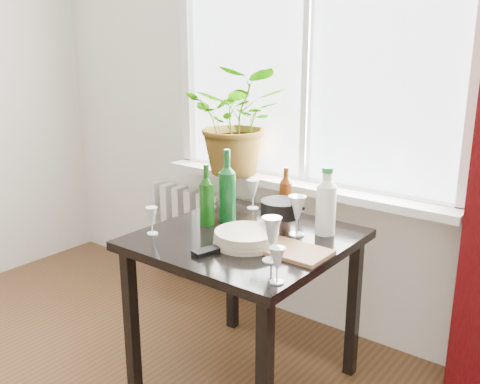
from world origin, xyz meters
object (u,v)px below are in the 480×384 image
Objects in this scene: cutting_board at (292,251)px; tv_remote at (213,250)px; radiator at (199,232)px; wineglass_back_center at (297,215)px; table at (245,255)px; fondue_pot at (280,215)px; wine_bottle_right at (227,185)px; wineglass_front_right at (272,239)px; cleaning_bottle at (326,200)px; wineglass_far_right at (277,265)px; plate_stack at (246,238)px; potted_plant at (239,121)px; bottle_amber at (286,192)px; wineglass_front_left at (152,221)px; wine_bottle_left at (207,194)px; wineglass_back_left at (253,194)px.

tv_remote is at bearing -143.75° from cutting_board.
wineglass_back_center is at bearing -25.58° from radiator.
table is 0.23m from fondue_pot.
wineglass_front_right is at bearing -31.82° from wine_bottle_right.
wineglass_back_center is at bearing 5.65° from fondue_pot.
radiator is 4.36× the size of wineglass_front_right.
radiator is 1.29m from cleaning_bottle.
fondue_pot is at bearing 92.23° from tv_remote.
table reaches higher than radiator.
fondue_pot reaches higher than wineglass_far_right.
table is at bearing 127.89° from plate_stack.
table is at bearing 146.34° from wineglass_front_right.
potted_plant reaches higher than wine_bottle_right.
radiator is at bearing 144.10° from wineglass_front_right.
wineglass_far_right is (0.38, -0.64, -0.06)m from bottle_amber.
wineglass_back_center is 0.64m from wineglass_front_left.
plate_stack is at bearing -17.53° from wine_bottle_left.
cleaning_bottle reaches higher than plate_stack.
wineglass_back_left is 1.22× the size of wineglass_front_left.
wineglass_back_left is at bearing 124.12° from tv_remote.
wineglass_back_left is (-0.20, 0.33, 0.17)m from table.
bottle_amber is 0.47m from cutting_board.
wineglass_front_right is at bearing -51.42° from fondue_pot.
cleaning_bottle is at bearing -18.79° from bottle_amber.
fondue_pot is 0.69× the size of cutting_board.
tv_remote is at bearing -111.17° from plate_stack.
radiator is at bearing 163.42° from fondue_pot.
tv_remote is (0.01, -0.23, 0.10)m from table.
bottle_amber is at bearing 161.21° from cleaning_bottle.
wine_bottle_right is 1.70× the size of fondue_pot.
radiator is 1.61m from wineglass_far_right.
fondue_pot is at bearing 8.87° from wine_bottle_right.
table is 0.43m from cleaning_bottle.
tv_remote is (0.20, -0.34, -0.17)m from wine_bottle_right.
wineglass_front_right is 1.45× the size of wineglass_front_left.
bottle_amber is at bearing 99.58° from plate_stack.
wineglass_back_center is (0.36, 0.03, -0.08)m from wine_bottle_right.
wineglass_far_right reaches higher than tv_remote.
potted_plant is at bearing 154.77° from fondue_pot.
cleaning_bottle reaches higher than wineglass_front_left.
wineglass_far_right reaches higher than plate_stack.
plate_stack is 0.21m from cutting_board.
potted_plant is 4.73× the size of wineglass_front_left.
wine_bottle_right is 0.52m from wineglass_front_right.
wineglass_front_left is at bearing -162.02° from cutting_board.
table is 0.44m from wineglass_front_left.
wine_bottle_left is 1.57× the size of wineglass_front_right.
wineglass_far_right reaches higher than cutting_board.
potted_plant is 0.63m from wine_bottle_left.
cleaning_bottle reaches higher than fondue_pot.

